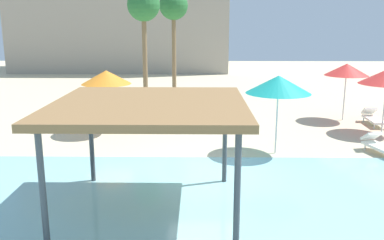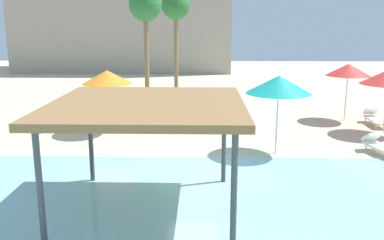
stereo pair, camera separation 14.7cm
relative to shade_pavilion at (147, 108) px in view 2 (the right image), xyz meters
name	(u,v)px [view 2 (the right image)]	position (x,y,z in m)	size (l,w,h in m)	color
ground_plane	(203,173)	(1.41, 2.83, -2.73)	(80.00, 80.00, 0.00)	beige
shade_pavilion	(147,108)	(0.00, 0.00, 0.00)	(4.72, 4.72, 2.89)	#42474C
beach_umbrella_red_4	(348,70)	(8.46, 10.46, -0.20)	(2.12, 2.12, 2.82)	silver
beach_umbrella_orange_5	(107,77)	(-2.76, 7.83, -0.25)	(2.15, 2.15, 2.78)	silver
beach_umbrella_teal_7	(279,85)	(4.11, 4.98, -0.13)	(2.37, 2.37, 2.93)	silver
lounge_chair_0	(51,121)	(-5.66, 8.67, -2.40)	(1.04, 1.98, 0.74)	white
lounge_chair_2	(381,146)	(7.99, 4.92, -2.40)	(1.05, 1.99, 0.74)	white
lounge_chair_4	(375,118)	(9.61, 9.59, -2.40)	(0.69, 1.92, 0.74)	white
palm_tree_0	(145,8)	(-1.95, 14.83, 2.86)	(1.90, 1.90, 6.71)	brown
palm_tree_1	(176,8)	(-0.43, 18.44, 2.95)	(1.90, 1.90, 6.81)	brown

